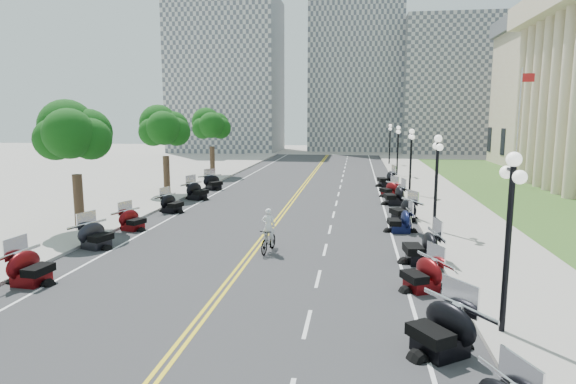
{
  "coord_description": "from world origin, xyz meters",
  "views": [
    {
      "loc": [
        4.52,
        -21.24,
        6.01
      ],
      "look_at": [
        0.92,
        3.98,
        2.0
      ],
      "focal_mm": 30.0,
      "sensor_mm": 36.0,
      "label": 1
    }
  ],
  "objects_px": {
    "cyclist_rider": "(268,210)",
    "motorcycle_n_3": "(441,326)",
    "bicycle": "(268,240)",
    "flagpole": "(518,129)"
  },
  "relations": [
    {
      "from": "cyclist_rider",
      "to": "bicycle",
      "type": "bearing_deg",
      "value": -0.0
    },
    {
      "from": "motorcycle_n_3",
      "to": "bicycle",
      "type": "distance_m",
      "value": 10.42
    },
    {
      "from": "flagpole",
      "to": "cyclist_rider",
      "type": "bearing_deg",
      "value": -127.17
    },
    {
      "from": "bicycle",
      "to": "flagpole",
      "type": "bearing_deg",
      "value": 61.7
    },
    {
      "from": "bicycle",
      "to": "cyclist_rider",
      "type": "distance_m",
      "value": 1.39
    },
    {
      "from": "flagpole",
      "to": "bicycle",
      "type": "bearing_deg",
      "value": -127.17
    },
    {
      "from": "cyclist_rider",
      "to": "motorcycle_n_3",
      "type": "bearing_deg",
      "value": 125.23
    },
    {
      "from": "bicycle",
      "to": "motorcycle_n_3",
      "type": "bearing_deg",
      "value": -45.9
    },
    {
      "from": "flagpole",
      "to": "bicycle",
      "type": "xyz_separation_m",
      "value": [
        -17.28,
        -22.78,
        -4.44
      ]
    },
    {
      "from": "motorcycle_n_3",
      "to": "bicycle",
      "type": "height_order",
      "value": "motorcycle_n_3"
    }
  ]
}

